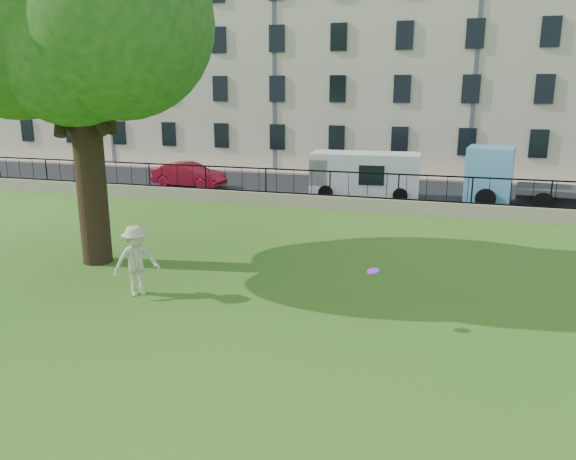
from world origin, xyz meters
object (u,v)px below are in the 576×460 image
(man, at_px, (136,261))
(frisbee, at_px, (373,271))
(tree, at_px, (73,5))
(red_sedan, at_px, (189,175))
(white_van, at_px, (365,175))
(blue_truck, at_px, (540,179))

(man, xyz_separation_m, frisbee, (6.17, -0.25, 0.38))
(tree, bearing_deg, red_sedan, 103.88)
(man, height_order, red_sedan, man)
(frisbee, bearing_deg, tree, 164.67)
(tree, xyz_separation_m, man, (2.87, -2.23, -6.61))
(tree, height_order, white_van, tree)
(frisbee, xyz_separation_m, white_van, (-2.64, 15.37, -0.22))
(man, relative_size, frisbee, 6.92)
(frisbee, bearing_deg, blue_truck, 70.73)
(white_van, xyz_separation_m, blue_truck, (7.92, -0.27, 0.23))
(man, relative_size, blue_truck, 0.30)
(red_sedan, xyz_separation_m, white_van, (9.63, -0.15, 0.43))
(red_sedan, distance_m, white_van, 9.64)
(red_sedan, bearing_deg, tree, -161.05)
(red_sedan, bearing_deg, frisbee, -136.62)
(red_sedan, height_order, white_van, white_van)
(tree, bearing_deg, white_van, 63.58)
(man, xyz_separation_m, white_van, (3.53, 15.13, 0.16))
(tree, distance_m, white_van, 15.78)
(man, distance_m, red_sedan, 16.45)
(man, xyz_separation_m, red_sedan, (-6.10, 15.28, -0.27))
(tree, height_order, frisbee, tree)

